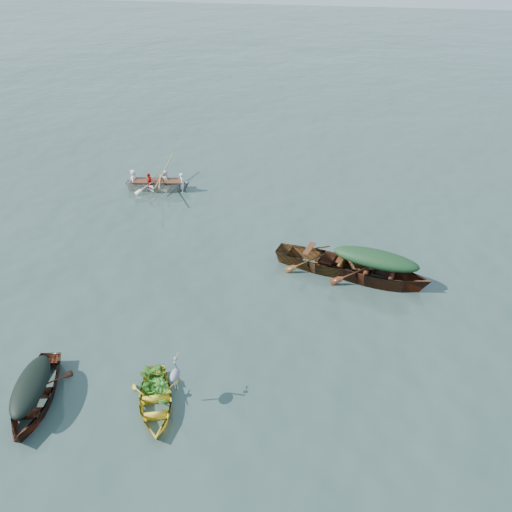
{
  "coord_description": "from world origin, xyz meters",
  "views": [
    {
      "loc": [
        2.55,
        -10.18,
        9.87
      ],
      "look_at": [
        0.03,
        3.61,
        0.5
      ],
      "focal_mm": 35.0,
      "sensor_mm": 36.0,
      "label": 1
    }
  ],
  "objects": [
    {
      "name": "open_wooden_boat",
      "position": [
        2.33,
        3.95,
        0.0
      ],
      "size": [
        4.94,
        2.55,
        1.13
      ],
      "primitive_type": "imported",
      "rotation": [
        0.0,
        0.0,
        1.33
      ],
      "color": "brown",
      "rests_on": "ground"
    },
    {
      "name": "green_tarp_cover",
      "position": [
        3.96,
        3.57,
        0.87
      ],
      "size": [
        2.9,
        1.47,
        0.52
      ],
      "primitive_type": "ellipsoid",
      "rotation": [
        0.0,
        0.0,
        1.34
      ],
      "color": "#17381A",
      "rests_on": "green_tarp_boat"
    },
    {
      "name": "dark_covered_boat",
      "position": [
        -4.27,
        -3.05,
        0.0
      ],
      "size": [
        2.12,
        3.83,
        0.9
      ],
      "primitive_type": "imported",
      "rotation": [
        0.0,
        0.0,
        0.22
      ],
      "color": "#472110",
      "rests_on": "ground"
    },
    {
      "name": "dark_tarp_cover",
      "position": [
        -4.27,
        -3.05,
        0.65
      ],
      "size": [
        1.16,
        2.11,
        0.4
      ],
      "primitive_type": "ellipsoid",
      "rotation": [
        0.0,
        0.0,
        0.22
      ],
      "color": "black",
      "rests_on": "dark_covered_boat"
    },
    {
      "name": "oars",
      "position": [
        -5.3,
        8.8,
        0.49
      ],
      "size": [
        1.01,
        2.66,
        0.06
      ],
      "primitive_type": null,
      "rotation": [
        0.0,
        0.0,
        1.73
      ],
      "color": "olive",
      "rests_on": "rowed_boat"
    },
    {
      "name": "ground",
      "position": [
        0.0,
        0.0,
        0.0
      ],
      "size": [
        140.0,
        140.0,
        0.0
      ],
      "primitive_type": "plane",
      "color": "#31443F",
      "rests_on": "ground"
    },
    {
      "name": "thwart_benches",
      "position": [
        2.33,
        3.95,
        0.58
      ],
      "size": [
        2.51,
        1.42,
        0.04
      ],
      "primitive_type": null,
      "rotation": [
        0.0,
        0.0,
        1.33
      ],
      "color": "#482310",
      "rests_on": "open_wooden_boat"
    },
    {
      "name": "heron",
      "position": [
        -0.82,
        -2.41,
        0.83
      ],
      "size": [
        0.4,
        0.47,
        0.92
      ],
      "primitive_type": null,
      "rotation": [
        0.0,
        0.0,
        0.35
      ],
      "color": "gray",
      "rests_on": "yellow_dinghy"
    },
    {
      "name": "green_tarp_boat",
      "position": [
        3.96,
        3.57,
        0.0
      ],
      "size": [
        5.28,
        2.67,
        1.22
      ],
      "primitive_type": "imported",
      "rotation": [
        0.0,
        0.0,
        1.34
      ],
      "color": "#522313",
      "rests_on": "ground"
    },
    {
      "name": "dinghy_weeds",
      "position": [
        -1.48,
        -2.12,
        0.67
      ],
      "size": [
        0.97,
        1.09,
        0.6
      ],
      "primitive_type": "imported",
      "rotation": [
        0.0,
        0.0,
        0.35
      ],
      "color": "#28681B",
      "rests_on": "yellow_dinghy"
    },
    {
      "name": "rowed_boat",
      "position": [
        -5.3,
        8.8,
        0.0
      ],
      "size": [
        4.05,
        1.79,
        0.91
      ],
      "primitive_type": "imported",
      "rotation": [
        0.0,
        0.0,
        1.73
      ],
      "color": "silver",
      "rests_on": "ground"
    },
    {
      "name": "rowers",
      "position": [
        -5.3,
        8.8,
        0.84
      ],
      "size": [
        2.87,
        1.48,
        0.76
      ],
      "primitive_type": "imported",
      "rotation": [
        0.0,
        0.0,
        1.73
      ],
      "color": "silver",
      "rests_on": "rowed_boat"
    },
    {
      "name": "yellow_dinghy",
      "position": [
        -1.32,
        -2.65,
        0.0
      ],
      "size": [
        2.11,
        3.06,
        0.74
      ],
      "primitive_type": "imported",
      "rotation": [
        0.0,
        0.0,
        0.35
      ],
      "color": "yellow",
      "rests_on": "ground"
    }
  ]
}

